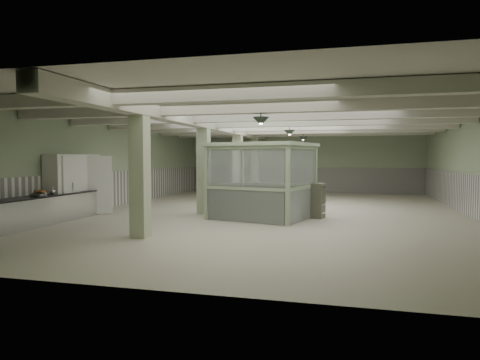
% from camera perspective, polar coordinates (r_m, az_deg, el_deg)
% --- Properties ---
extents(floor, '(20.00, 20.00, 0.00)m').
position_cam_1_polar(floor, '(16.47, 4.58, -4.31)').
color(floor, beige).
rests_on(floor, ground).
extents(ceiling, '(14.00, 20.00, 0.02)m').
position_cam_1_polar(ceiling, '(16.40, 4.63, 8.26)').
color(ceiling, beige).
rests_on(ceiling, wall_back).
extents(wall_back, '(14.00, 0.02, 3.60)m').
position_cam_1_polar(wall_back, '(26.24, 8.34, 2.33)').
color(wall_back, '#9DAF8C').
rests_on(wall_back, floor).
extents(wall_front, '(14.00, 0.02, 3.60)m').
position_cam_1_polar(wall_front, '(6.71, -10.13, 0.45)').
color(wall_front, '#9DAF8C').
rests_on(wall_front, floor).
extents(wall_left, '(0.02, 20.00, 3.60)m').
position_cam_1_polar(wall_left, '(18.84, -16.89, 1.98)').
color(wall_left, '#9DAF8C').
rests_on(wall_left, floor).
extents(wall_right, '(0.02, 20.00, 3.60)m').
position_cam_1_polar(wall_right, '(16.64, 29.11, 1.61)').
color(wall_right, '#9DAF8C').
rests_on(wall_right, floor).
extents(wainscot_left, '(0.05, 19.90, 1.50)m').
position_cam_1_polar(wainscot_left, '(18.87, -16.77, -1.21)').
color(wainscot_left, white).
rests_on(wainscot_left, floor).
extents(wainscot_right, '(0.05, 19.90, 1.50)m').
position_cam_1_polar(wainscot_right, '(16.68, 28.93, -1.99)').
color(wainscot_right, white).
rests_on(wainscot_right, floor).
extents(wainscot_back, '(13.90, 0.05, 1.50)m').
position_cam_1_polar(wainscot_back, '(26.25, 8.31, 0.04)').
color(wainscot_back, white).
rests_on(wainscot_back, floor).
extents(girder, '(0.45, 19.90, 0.40)m').
position_cam_1_polar(girder, '(16.99, -3.78, 7.34)').
color(girder, beige).
rests_on(girder, ceiling).
extents(beam_a, '(13.90, 0.35, 0.32)m').
position_cam_1_polar(beam_a, '(9.13, -3.57, 11.35)').
color(beam_a, beige).
rests_on(beam_a, ceiling).
extents(beam_b, '(13.90, 0.35, 0.32)m').
position_cam_1_polar(beam_b, '(11.51, 0.33, 9.62)').
color(beam_b, beige).
rests_on(beam_b, ceiling).
extents(beam_c, '(13.90, 0.35, 0.32)m').
position_cam_1_polar(beam_c, '(13.94, 2.86, 8.46)').
color(beam_c, beige).
rests_on(beam_c, ceiling).
extents(beam_d, '(13.90, 0.35, 0.32)m').
position_cam_1_polar(beam_d, '(16.39, 4.63, 7.64)').
color(beam_d, beige).
rests_on(beam_d, ceiling).
extents(beam_e, '(13.90, 0.35, 0.32)m').
position_cam_1_polar(beam_e, '(18.85, 5.93, 7.02)').
color(beam_e, beige).
rests_on(beam_e, ceiling).
extents(beam_f, '(13.90, 0.35, 0.32)m').
position_cam_1_polar(beam_f, '(21.32, 6.93, 6.55)').
color(beam_f, beige).
rests_on(beam_f, ceiling).
extents(beam_g, '(13.90, 0.35, 0.32)m').
position_cam_1_polar(beam_g, '(23.79, 7.72, 6.17)').
color(beam_g, beige).
rests_on(beam_g, ceiling).
extents(column_a, '(0.42, 0.42, 3.60)m').
position_cam_1_polar(column_a, '(11.40, -13.21, 1.45)').
color(column_a, '#B6C59F').
rests_on(column_a, floor).
extents(column_b, '(0.42, 0.42, 3.60)m').
position_cam_1_polar(column_b, '(15.99, -4.88, 1.94)').
color(column_b, '#B6C59F').
rests_on(column_b, floor).
extents(column_c, '(0.42, 0.42, 3.60)m').
position_cam_1_polar(column_c, '(20.78, -0.31, 2.19)').
color(column_c, '#B6C59F').
rests_on(column_c, floor).
extents(column_d, '(0.42, 0.42, 3.60)m').
position_cam_1_polar(column_d, '(24.67, 2.05, 2.32)').
color(column_d, '#B6C59F').
rests_on(column_d, floor).
extents(pendant_front, '(0.44, 0.44, 0.22)m').
position_cam_1_polar(pendant_front, '(11.37, 2.80, 7.83)').
color(pendant_front, '#28362A').
rests_on(pendant_front, ceiling).
extents(pendant_mid, '(0.44, 0.44, 0.22)m').
position_cam_1_polar(pendant_mid, '(16.78, 6.61, 6.25)').
color(pendant_mid, '#28362A').
rests_on(pendant_mid, ceiling).
extents(pendant_back, '(0.44, 0.44, 0.22)m').
position_cam_1_polar(pendant_back, '(21.73, 8.41, 5.49)').
color(pendant_back, '#28362A').
rests_on(pendant_back, ceiling).
extents(prep_counter, '(0.86, 4.93, 0.91)m').
position_cam_1_polar(prep_counter, '(14.80, -24.80, -3.61)').
color(prep_counter, '#B4B3B8').
rests_on(prep_counter, floor).
extents(pitcher_far, '(0.20, 0.23, 0.25)m').
position_cam_1_polar(pitcher_far, '(14.91, -23.73, -1.36)').
color(pitcher_far, '#B4B3B8').
rests_on(pitcher_far, prep_counter).
extents(veg_colander, '(0.58, 0.58, 0.21)m').
position_cam_1_polar(veg_colander, '(14.40, -25.40, -1.63)').
color(veg_colander, '#3C3C40').
rests_on(veg_colander, prep_counter).
extents(orange_bowl, '(0.29, 0.29, 0.09)m').
position_cam_1_polar(orange_bowl, '(14.72, -24.78, -1.75)').
color(orange_bowl, '#B2B2B7').
rests_on(orange_bowl, prep_counter).
extents(walkin_cooler, '(1.10, 2.42, 2.21)m').
position_cam_1_polar(walkin_cooler, '(16.15, -21.25, -0.70)').
color(walkin_cooler, white).
rests_on(walkin_cooler, floor).
extents(guard_booth, '(3.81, 3.45, 2.60)m').
position_cam_1_polar(guard_booth, '(14.77, 2.95, 1.68)').
color(guard_booth, '#9DB490').
rests_on(guard_booth, floor).
extents(filing_cabinet, '(0.50, 0.63, 1.20)m').
position_cam_1_polar(filing_cabinet, '(15.07, 10.36, -2.73)').
color(filing_cabinet, '#606151').
rests_on(filing_cabinet, floor).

